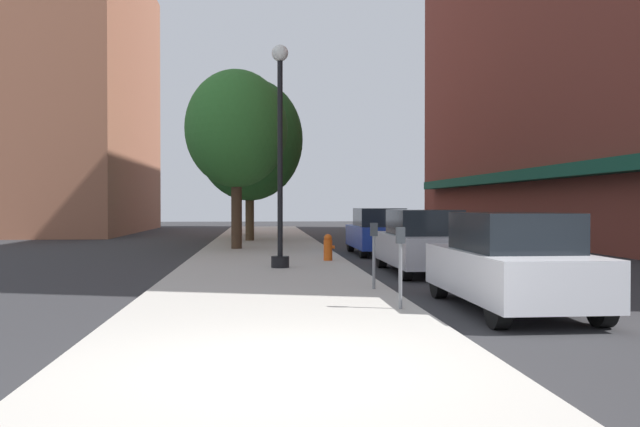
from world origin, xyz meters
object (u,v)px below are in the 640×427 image
(fire_hydrant, at_px, (328,247))
(car_silver, at_px, (422,242))
(tree_mid, at_px, (238,142))
(parking_meter_far, at_px, (374,247))
(parking_meter_near, at_px, (400,257))
(tree_far, at_px, (250,140))
(car_white, at_px, (510,263))
(lamppost, at_px, (280,151))
(tree_near, at_px, (236,129))
(car_blue, at_px, (378,232))

(fire_hydrant, relative_size, car_silver, 0.18)
(car_silver, bearing_deg, tree_mid, 104.00)
(parking_meter_far, bearing_deg, parking_meter_near, -90.00)
(fire_hydrant, distance_m, parking_meter_near, 9.27)
(tree_far, bearing_deg, tree_mid, 97.78)
(parking_meter_near, xyz_separation_m, parking_meter_far, (0.00, 2.53, 0.00))
(car_white, bearing_deg, lamppost, 117.56)
(lamppost, distance_m, parking_meter_far, 5.42)
(tree_far, bearing_deg, tree_near, -94.02)
(tree_mid, bearing_deg, car_white, -77.99)
(lamppost, distance_m, tree_mid, 18.81)
(fire_hydrant, height_order, parking_meter_near, parking_meter_near)
(lamppost, xyz_separation_m, car_white, (3.68, -6.81, -2.39))
(lamppost, bearing_deg, fire_hydrant, 54.74)
(car_silver, bearing_deg, tree_far, 106.73)
(lamppost, distance_m, car_blue, 7.34)
(fire_hydrant, relative_size, car_white, 0.18)
(parking_meter_near, distance_m, parking_meter_far, 2.53)
(car_blue, bearing_deg, tree_far, 122.12)
(lamppost, height_order, tree_near, tree_near)
(tree_far, distance_m, car_blue, 9.79)
(car_silver, distance_m, car_blue, 6.57)
(parking_meter_far, bearing_deg, car_white, -48.32)
(fire_hydrant, distance_m, car_blue, 4.37)
(parking_meter_near, height_order, parking_meter_far, same)
(lamppost, relative_size, parking_meter_far, 4.50)
(fire_hydrant, relative_size, parking_meter_near, 0.60)
(tree_mid, xyz_separation_m, tree_far, (0.70, -5.15, -0.36))
(parking_meter_far, distance_m, tree_near, 13.30)
(fire_hydrant, distance_m, car_white, 9.19)
(parking_meter_near, height_order, tree_far, tree_far)
(car_white, bearing_deg, car_blue, 89.20)
(fire_hydrant, xyz_separation_m, car_blue, (2.19, 3.77, 0.29))
(car_blue, bearing_deg, fire_hydrant, -119.78)
(fire_hydrant, height_order, car_silver, car_silver)
(parking_meter_near, bearing_deg, tree_far, 97.62)
(parking_meter_far, distance_m, car_silver, 4.39)
(car_silver, bearing_deg, car_blue, 88.34)
(tree_mid, bearing_deg, parking_meter_far, -81.53)
(lamppost, bearing_deg, parking_meter_far, -69.50)
(fire_hydrant, xyz_separation_m, tree_far, (-2.52, 11.36, 4.28))
(lamppost, relative_size, fire_hydrant, 7.47)
(parking_meter_far, bearing_deg, fire_hydrant, 92.01)
(parking_meter_near, distance_m, car_white, 1.98)
(tree_near, distance_m, tree_mid, 10.88)
(lamppost, distance_m, car_silver, 4.44)
(parking_meter_far, relative_size, car_white, 0.30)
(lamppost, bearing_deg, car_white, -61.64)
(parking_meter_near, height_order, car_silver, car_silver)
(parking_meter_far, relative_size, tree_near, 0.19)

